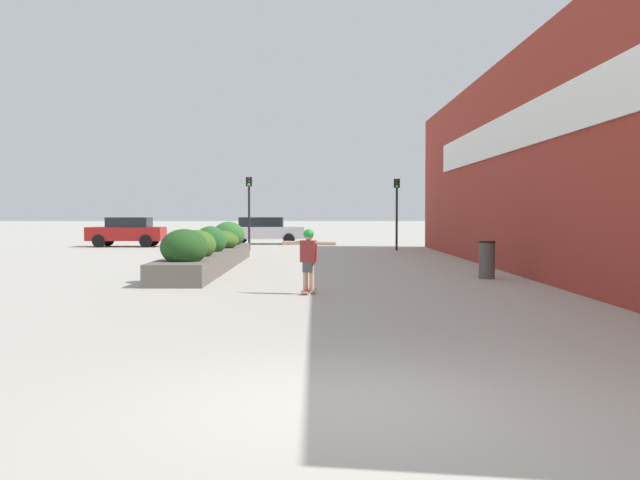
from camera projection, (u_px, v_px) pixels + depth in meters
ground_plane at (351, 404)px, 6.87m from camera, size 300.00×300.00×0.00m
building_wall_right at (524, 161)px, 21.23m from camera, size 0.67×34.33×6.74m
planter_box at (210, 253)px, 23.60m from camera, size 1.49×12.60×1.48m
skateboard at (309, 291)px, 16.12m from camera, size 0.37×0.61×0.09m
skateboarder at (309, 253)px, 16.09m from camera, size 1.24×0.53×1.38m
trash_bin at (487, 260)px, 19.91m from camera, size 0.46×0.46×1.05m
car_leftmost at (264, 230)px, 41.87m from camera, size 4.65×1.93×1.58m
car_center_left at (535, 232)px, 39.20m from camera, size 4.12×2.02×1.46m
car_center_right at (127, 231)px, 38.57m from camera, size 4.03×1.87×1.59m
traffic_light_left at (249, 201)px, 34.57m from camera, size 0.28×0.30×3.58m
traffic_light_right at (397, 202)px, 34.71m from camera, size 0.28×0.30×3.50m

